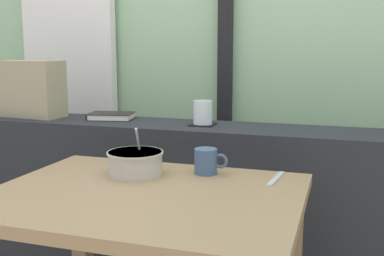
{
  "coord_description": "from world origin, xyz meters",
  "views": [
    {
      "loc": [
        0.6,
        -1.3,
        1.15
      ],
      "look_at": [
        0.04,
        0.46,
        0.84
      ],
      "focal_mm": 44.15,
      "sensor_mm": 36.0,
      "label": 1
    }
  ],
  "objects_px": {
    "coaster_square": "(203,125)",
    "breakfast_table": "(146,235)",
    "throw_pillow": "(30,89)",
    "ceramic_mug": "(206,161)",
    "closed_book": "(111,116)",
    "soup_bowl": "(135,163)",
    "fork_utensil": "(276,179)",
    "juice_glass": "(203,113)"
  },
  "relations": [
    {
      "from": "coaster_square",
      "to": "breakfast_table",
      "type": "bearing_deg",
      "value": -88.68
    },
    {
      "from": "throw_pillow",
      "to": "ceramic_mug",
      "type": "height_order",
      "value": "throw_pillow"
    },
    {
      "from": "coaster_square",
      "to": "closed_book",
      "type": "relative_size",
      "value": 0.46
    },
    {
      "from": "breakfast_table",
      "to": "coaster_square",
      "type": "xyz_separation_m",
      "value": [
        -0.01,
        0.64,
        0.23
      ]
    },
    {
      "from": "breakfast_table",
      "to": "coaster_square",
      "type": "distance_m",
      "value": 0.68
    },
    {
      "from": "soup_bowl",
      "to": "ceramic_mug",
      "type": "distance_m",
      "value": 0.23
    },
    {
      "from": "ceramic_mug",
      "to": "fork_utensil",
      "type": "bearing_deg",
      "value": 0.4
    },
    {
      "from": "coaster_square",
      "to": "throw_pillow",
      "type": "xyz_separation_m",
      "value": [
        -0.84,
        -0.01,
        0.13
      ]
    },
    {
      "from": "soup_bowl",
      "to": "ceramic_mug",
      "type": "bearing_deg",
      "value": 20.74
    },
    {
      "from": "closed_book",
      "to": "juice_glass",
      "type": "bearing_deg",
      "value": -4.06
    },
    {
      "from": "juice_glass",
      "to": "ceramic_mug",
      "type": "bearing_deg",
      "value": -71.58
    },
    {
      "from": "breakfast_table",
      "to": "soup_bowl",
      "type": "bearing_deg",
      "value": 122.69
    },
    {
      "from": "coaster_square",
      "to": "throw_pillow",
      "type": "distance_m",
      "value": 0.84
    },
    {
      "from": "juice_glass",
      "to": "fork_utensil",
      "type": "height_order",
      "value": "juice_glass"
    },
    {
      "from": "throw_pillow",
      "to": "soup_bowl",
      "type": "xyz_separation_m",
      "value": [
        0.75,
        -0.47,
        -0.19
      ]
    },
    {
      "from": "throw_pillow",
      "to": "coaster_square",
      "type": "bearing_deg",
      "value": 0.43
    },
    {
      "from": "breakfast_table",
      "to": "coaster_square",
      "type": "bearing_deg",
      "value": 91.32
    },
    {
      "from": "ceramic_mug",
      "to": "soup_bowl",
      "type": "bearing_deg",
      "value": -159.26
    },
    {
      "from": "juice_glass",
      "to": "ceramic_mug",
      "type": "xyz_separation_m",
      "value": [
        0.13,
        -0.39,
        -0.1
      ]
    },
    {
      "from": "throw_pillow",
      "to": "soup_bowl",
      "type": "height_order",
      "value": "throw_pillow"
    },
    {
      "from": "closed_book",
      "to": "throw_pillow",
      "type": "distance_m",
      "value": 0.41
    },
    {
      "from": "throw_pillow",
      "to": "ceramic_mug",
      "type": "relative_size",
      "value": 2.83
    },
    {
      "from": "juice_glass",
      "to": "closed_book",
      "type": "relative_size",
      "value": 0.45
    },
    {
      "from": "coaster_square",
      "to": "ceramic_mug",
      "type": "distance_m",
      "value": 0.42
    },
    {
      "from": "juice_glass",
      "to": "soup_bowl",
      "type": "height_order",
      "value": "juice_glass"
    },
    {
      "from": "ceramic_mug",
      "to": "throw_pillow",
      "type": "bearing_deg",
      "value": 158.29
    },
    {
      "from": "soup_bowl",
      "to": "fork_utensil",
      "type": "height_order",
      "value": "soup_bowl"
    },
    {
      "from": "juice_glass",
      "to": "ceramic_mug",
      "type": "height_order",
      "value": "juice_glass"
    },
    {
      "from": "closed_book",
      "to": "soup_bowl",
      "type": "distance_m",
      "value": 0.62
    },
    {
      "from": "soup_bowl",
      "to": "ceramic_mug",
      "type": "height_order",
      "value": "soup_bowl"
    },
    {
      "from": "breakfast_table",
      "to": "closed_book",
      "type": "xyz_separation_m",
      "value": [
        -0.46,
        0.67,
        0.24
      ]
    },
    {
      "from": "closed_book",
      "to": "fork_utensil",
      "type": "height_order",
      "value": "closed_book"
    },
    {
      "from": "coaster_square",
      "to": "juice_glass",
      "type": "distance_m",
      "value": 0.05
    },
    {
      "from": "breakfast_table",
      "to": "juice_glass",
      "type": "bearing_deg",
      "value": 91.32
    },
    {
      "from": "juice_glass",
      "to": "throw_pillow",
      "type": "bearing_deg",
      "value": -179.57
    },
    {
      "from": "closed_book",
      "to": "throw_pillow",
      "type": "relative_size",
      "value": 0.67
    },
    {
      "from": "juice_glass",
      "to": "throw_pillow",
      "type": "distance_m",
      "value": 0.84
    },
    {
      "from": "juice_glass",
      "to": "soup_bowl",
      "type": "bearing_deg",
      "value": -100.69
    },
    {
      "from": "coaster_square",
      "to": "juice_glass",
      "type": "relative_size",
      "value": 1.02
    },
    {
      "from": "breakfast_table",
      "to": "throw_pillow",
      "type": "relative_size",
      "value": 2.82
    },
    {
      "from": "coaster_square",
      "to": "ceramic_mug",
      "type": "relative_size",
      "value": 0.88
    },
    {
      "from": "coaster_square",
      "to": "throw_pillow",
      "type": "relative_size",
      "value": 0.31
    }
  ]
}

